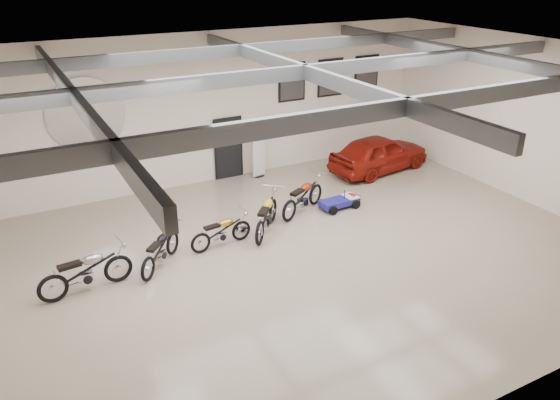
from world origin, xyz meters
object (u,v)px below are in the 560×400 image
banner_stand (259,151)px  motorcycle_yellow (266,215)px  motorcycle_black (160,249)px  motorcycle_gold (221,231)px  motorcycle_red (303,196)px  motorcycle_silver (85,271)px  vintage_car (379,153)px  go_kart (343,199)px

banner_stand → motorcycle_yellow: (-1.68, -3.91, -0.39)m
motorcycle_black → motorcycle_gold: motorcycle_black is taller
motorcycle_black → motorcycle_red: size_ratio=0.91×
motorcycle_silver → motorcycle_gold: bearing=1.8°
motorcycle_silver → motorcycle_black: size_ratio=1.13×
motorcycle_yellow → motorcycle_silver: bearing=139.1°
banner_stand → motorcycle_black: bearing=-148.9°
motorcycle_silver → banner_stand: bearing=27.9°
motorcycle_gold → vintage_car: vintage_car is taller
motorcycle_red → go_kart: motorcycle_red is taller
motorcycle_black → motorcycle_red: bearing=-33.7°
motorcycle_gold → motorcycle_red: 3.09m
banner_stand → motorcycle_black: banner_stand is taller
banner_stand → motorcycle_red: banner_stand is taller
go_kart → motorcycle_black: bearing=-175.5°
motorcycle_gold → go_kart: 4.30m
motorcycle_black → motorcycle_gold: size_ratio=1.07×
banner_stand → motorcycle_yellow: size_ratio=0.89×
banner_stand → motorcycle_silver: 8.13m
vintage_car → motorcycle_black: bearing=99.4°
motorcycle_black → go_kart: 6.06m
banner_stand → motorcycle_red: bearing=-102.9°
motorcycle_gold → go_kart: size_ratio=1.15×
banner_stand → motorcycle_red: (-0.13, -3.27, -0.40)m
motorcycle_black → motorcycle_red: 4.83m
banner_stand → motorcycle_red: 3.30m
banner_stand → motorcycle_black: size_ratio=0.99×
motorcycle_black → vintage_car: size_ratio=0.48×
banner_stand → vintage_car: (4.07, -1.50, -0.28)m
motorcycle_yellow → vintage_car: size_ratio=0.54×
banner_stand → go_kart: 3.77m
go_kart → vintage_car: size_ratio=0.39×
motorcycle_red → vintage_car: size_ratio=0.53×
motorcycle_gold → vintage_car: size_ratio=0.45×
banner_stand → vintage_car: bearing=-30.9°
motorcycle_silver → vintage_car: vintage_car is taller
vintage_car → motorcycle_yellow: bearing=104.5°
motorcycle_silver → motorcycle_black: bearing=2.2°
motorcycle_silver → motorcycle_red: size_ratio=1.03×
motorcycle_red → go_kart: size_ratio=1.35×
motorcycle_black → motorcycle_yellow: (3.17, 0.42, 0.06)m
motorcycle_red → vintage_car: vintage_car is taller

